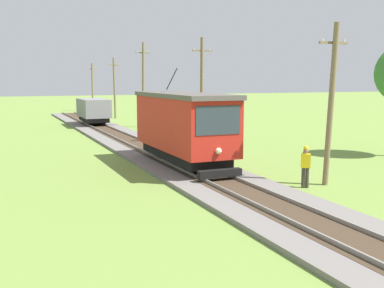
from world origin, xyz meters
TOP-DOWN VIEW (x-y plane):
  - red_tram at (0.00, 20.36)m, footprint 2.60×8.54m
  - freight_car at (0.00, 43.43)m, footprint 2.40×5.20m
  - utility_pole_near_tram at (4.16, 14.20)m, footprint 1.40×0.59m
  - utility_pole_mid at (4.16, 27.32)m, footprint 1.40×0.35m
  - utility_pole_far at (4.16, 40.64)m, footprint 1.40×0.64m
  - utility_pole_distant at (4.16, 51.89)m, footprint 1.40×0.50m
  - utility_pole_horizon at (4.16, 64.91)m, footprint 1.40×0.52m
  - track_worker at (3.02, 14.25)m, footprint 0.45×0.41m

SIDE VIEW (x-z plane):
  - track_worker at x=3.02m, z-range 0.09..1.88m
  - freight_car at x=0.00m, z-range 0.40..2.71m
  - red_tram at x=0.00m, z-range -0.20..4.59m
  - utility_pole_horizon at x=4.16m, z-range 0.10..6.85m
  - utility_pole_near_tram at x=4.16m, z-range 0.10..6.90m
  - utility_pole_distant at x=4.16m, z-range 0.10..7.07m
  - utility_pole_mid at x=4.16m, z-range 0.10..7.36m
  - utility_pole_far at x=4.16m, z-range 0.10..7.98m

